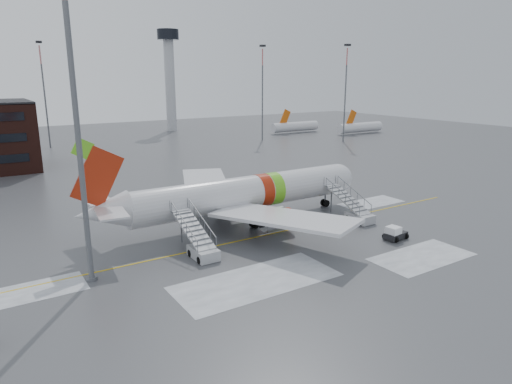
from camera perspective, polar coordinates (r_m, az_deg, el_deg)
ground at (r=49.41m, az=-0.33°, el=-5.27°), size 260.00×260.00×0.00m
airliner at (r=52.13m, az=-2.07°, el=-0.30°), size 35.03×32.97×11.18m
airstair_fwd at (r=54.89m, az=12.32°, el=-2.43°), size 2.05×7.70×3.48m
airstair_aft at (r=43.64m, az=-7.05°, el=-6.60°), size 2.05×7.70×3.48m
pushback_tug at (r=49.75m, az=16.95°, el=-5.00°), size 2.67×2.13×1.45m
light_mast_near at (r=37.78m, az=-21.65°, el=9.69°), size 1.20×1.20×27.52m
control_tower at (r=145.15m, az=-10.78°, el=14.93°), size 6.40×6.40×30.00m
light_mast_far_ne at (r=121.46m, az=0.81°, el=13.02°), size 1.20×1.20×24.25m
light_mast_far_n at (r=118.60m, az=-24.99°, el=11.69°), size 1.20×1.20×24.25m
light_mast_far_e at (r=120.44m, az=11.14°, el=12.75°), size 1.20×1.20×24.25m
distant_aircraft at (r=136.34m, az=7.59°, el=7.21°), size 35.00×18.00×8.00m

